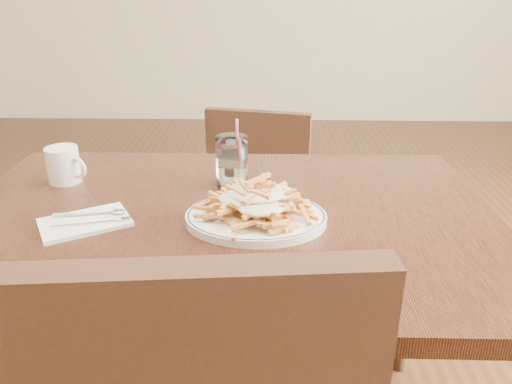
{
  "coord_description": "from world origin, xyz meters",
  "views": [
    {
      "loc": [
        0.1,
        -0.98,
        1.23
      ],
      "look_at": [
        0.07,
        -0.04,
        0.82
      ],
      "focal_mm": 35.0,
      "sensor_mm": 36.0,
      "label": 1
    }
  ],
  "objects_px": {
    "chair_far": "(263,193)",
    "water_glass": "(232,164)",
    "table": "(225,245)",
    "fries_plate": "(256,218)",
    "loaded_fries": "(256,198)",
    "coffee_mug": "(64,165)"
  },
  "relations": [
    {
      "from": "chair_far",
      "to": "water_glass",
      "type": "xyz_separation_m",
      "value": [
        -0.07,
        -0.62,
        0.35
      ]
    },
    {
      "from": "table",
      "to": "water_glass",
      "type": "relative_size",
      "value": 6.96
    },
    {
      "from": "fries_plate",
      "to": "loaded_fries",
      "type": "xyz_separation_m",
      "value": [
        0.0,
        -0.0,
        0.05
      ]
    },
    {
      "from": "fries_plate",
      "to": "loaded_fries",
      "type": "height_order",
      "value": "loaded_fries"
    },
    {
      "from": "loaded_fries",
      "to": "coffee_mug",
      "type": "bearing_deg",
      "value": 156.34
    },
    {
      "from": "water_glass",
      "to": "loaded_fries",
      "type": "bearing_deg",
      "value": -72.06
    },
    {
      "from": "loaded_fries",
      "to": "coffee_mug",
      "type": "relative_size",
      "value": 2.33
    },
    {
      "from": "chair_far",
      "to": "water_glass",
      "type": "bearing_deg",
      "value": -96.37
    },
    {
      "from": "fries_plate",
      "to": "loaded_fries",
      "type": "relative_size",
      "value": 1.25
    },
    {
      "from": "fries_plate",
      "to": "loaded_fries",
      "type": "bearing_deg",
      "value": -90.0
    },
    {
      "from": "loaded_fries",
      "to": "table",
      "type": "bearing_deg",
      "value": 151.49
    },
    {
      "from": "table",
      "to": "loaded_fries",
      "type": "height_order",
      "value": "loaded_fries"
    },
    {
      "from": "chair_far",
      "to": "water_glass",
      "type": "distance_m",
      "value": 0.71
    },
    {
      "from": "fries_plate",
      "to": "chair_far",
      "type": "bearing_deg",
      "value": 89.67
    },
    {
      "from": "loaded_fries",
      "to": "water_glass",
      "type": "distance_m",
      "value": 0.21
    },
    {
      "from": "water_glass",
      "to": "coffee_mug",
      "type": "relative_size",
      "value": 1.56
    },
    {
      "from": "table",
      "to": "fries_plate",
      "type": "xyz_separation_m",
      "value": [
        0.07,
        -0.04,
        0.09
      ]
    },
    {
      "from": "chair_far",
      "to": "loaded_fries",
      "type": "distance_m",
      "value": 0.89
    },
    {
      "from": "chair_far",
      "to": "coffee_mug",
      "type": "height_order",
      "value": "coffee_mug"
    },
    {
      "from": "coffee_mug",
      "to": "loaded_fries",
      "type": "bearing_deg",
      "value": -23.66
    },
    {
      "from": "fries_plate",
      "to": "loaded_fries",
      "type": "distance_m",
      "value": 0.05
    },
    {
      "from": "table",
      "to": "coffee_mug",
      "type": "height_order",
      "value": "coffee_mug"
    }
  ]
}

